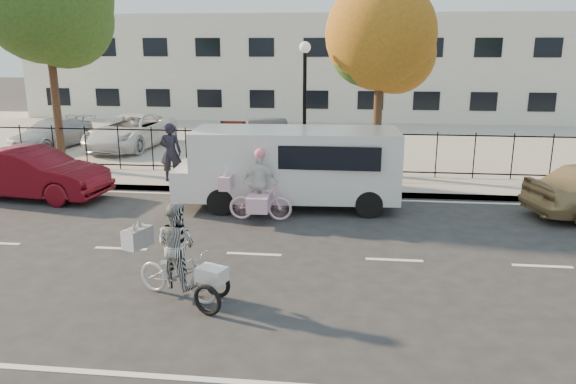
# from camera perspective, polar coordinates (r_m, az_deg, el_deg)

# --- Properties ---
(ground) EXTENTS (120.00, 120.00, 0.00)m
(ground) POSITION_cam_1_polar(r_m,az_deg,el_deg) (12.24, -3.47, -6.34)
(ground) COLOR #333334
(road_markings) EXTENTS (60.00, 9.52, 0.01)m
(road_markings) POSITION_cam_1_polar(r_m,az_deg,el_deg) (12.24, -3.47, -6.32)
(road_markings) COLOR silver
(road_markings) RESTS_ON ground
(curb) EXTENTS (60.00, 0.10, 0.15)m
(curb) POSITION_cam_1_polar(r_m,az_deg,el_deg) (16.98, -0.55, 0.04)
(curb) COLOR #A8A399
(curb) RESTS_ON ground
(sidewalk) EXTENTS (60.00, 2.20, 0.15)m
(sidewalk) POSITION_cam_1_polar(r_m,az_deg,el_deg) (17.99, -0.14, 0.89)
(sidewalk) COLOR #A8A399
(sidewalk) RESTS_ON ground
(parking_lot) EXTENTS (60.00, 15.60, 0.15)m
(parking_lot) POSITION_cam_1_polar(r_m,az_deg,el_deg) (26.67, 2.08, 5.50)
(parking_lot) COLOR #A8A399
(parking_lot) RESTS_ON ground
(iron_fence) EXTENTS (58.00, 0.06, 1.50)m
(iron_fence) POSITION_cam_1_polar(r_m,az_deg,el_deg) (18.88, 0.24, 4.13)
(iron_fence) COLOR black
(iron_fence) RESTS_ON sidewalk
(building) EXTENTS (34.00, 10.00, 6.00)m
(building) POSITION_cam_1_polar(r_m,az_deg,el_deg) (36.32, 3.40, 12.63)
(building) COLOR silver
(building) RESTS_ON ground
(lamppost) EXTENTS (0.36, 0.36, 4.33)m
(lamppost) POSITION_cam_1_polar(r_m,az_deg,el_deg) (18.15, 1.71, 10.73)
(lamppost) COLOR black
(lamppost) RESTS_ON sidewalk
(street_sign) EXTENTS (0.85, 0.06, 1.80)m
(street_sign) POSITION_cam_1_polar(r_m,az_deg,el_deg) (18.69, -5.56, 5.56)
(street_sign) COLOR black
(street_sign) RESTS_ON sidewalk
(zebra_trike) EXTENTS (2.05, 1.38, 1.78)m
(zebra_trike) POSITION_cam_1_polar(r_m,az_deg,el_deg) (10.19, -11.17, -6.96)
(zebra_trike) COLOR silver
(zebra_trike) RESTS_ON ground
(unicorn_bike) EXTENTS (1.85, 1.28, 1.88)m
(unicorn_bike) POSITION_cam_1_polar(r_m,az_deg,el_deg) (14.35, -2.96, -0.21)
(unicorn_bike) COLOR #FFC2CD
(unicorn_bike) RESTS_ON ground
(white_van) EXTENTS (6.17, 2.34, 2.16)m
(white_van) POSITION_cam_1_polar(r_m,az_deg,el_deg) (15.46, 0.39, 2.82)
(white_van) COLOR white
(white_van) RESTS_ON ground
(red_sedan) EXTENTS (4.68, 2.09, 1.49)m
(red_sedan) POSITION_cam_1_polar(r_m,az_deg,el_deg) (18.05, -24.64, 1.75)
(red_sedan) COLOR #5B0A14
(red_sedan) RESTS_ON ground
(pedestrian) EXTENTS (0.74, 0.54, 1.87)m
(pedestrian) POSITION_cam_1_polar(r_m,az_deg,el_deg) (18.18, -11.84, 3.99)
(pedestrian) COLOR black
(pedestrian) RESTS_ON sidewalk
(lot_car_a) EXTENTS (2.45, 4.40, 1.21)m
(lot_car_a) POSITION_cam_1_polar(r_m,az_deg,el_deg) (25.56, -22.87, 5.47)
(lot_car_a) COLOR #B8BCC0
(lot_car_a) RESTS_ON parking_lot
(lot_car_b) EXTENTS (2.84, 5.24, 1.39)m
(lot_car_b) POSITION_cam_1_polar(r_m,az_deg,el_deg) (24.52, -15.68, 5.95)
(lot_car_b) COLOR white
(lot_car_b) RESTS_ON parking_lot
(lot_car_c) EXTENTS (2.47, 4.58, 1.43)m
(lot_car_c) POSITION_cam_1_polar(r_m,az_deg,el_deg) (21.58, -2.08, 5.39)
(lot_car_c) COLOR #43444A
(lot_car_c) RESTS_ON parking_lot
(tree_west) EXTENTS (4.46, 4.46, 8.17)m
(tree_west) POSITION_cam_1_polar(r_m,az_deg,el_deg) (21.18, -22.99, 17.29)
(tree_west) COLOR #442D1D
(tree_west) RESTS_ON ground
(tree_mid) EXTENTS (3.55, 3.52, 6.46)m
(tree_mid) POSITION_cam_1_polar(r_m,az_deg,el_deg) (18.61, 9.84, 14.97)
(tree_mid) COLOR #442D1D
(tree_mid) RESTS_ON ground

